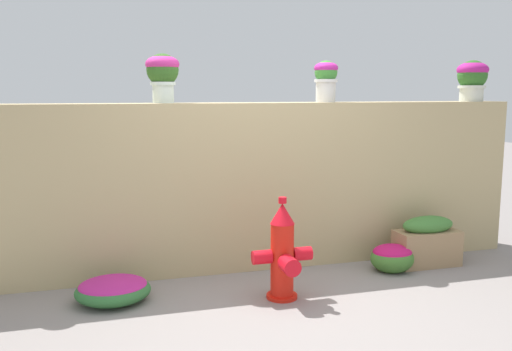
% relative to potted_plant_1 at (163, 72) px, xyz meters
% --- Properties ---
extents(ground_plane, '(24.00, 24.00, 0.00)m').
position_rel_potted_plant_1_xyz_m(ground_plane, '(0.81, -1.14, -1.89)').
color(ground_plane, gray).
extents(stone_wall, '(5.56, 0.41, 1.61)m').
position_rel_potted_plant_1_xyz_m(stone_wall, '(0.81, -0.03, -1.09)').
color(stone_wall, tan).
rests_on(stone_wall, ground).
extents(potted_plant_1, '(0.31, 0.31, 0.45)m').
position_rel_potted_plant_1_xyz_m(potted_plant_1, '(0.00, 0.00, 0.00)').
color(potted_plant_1, silver).
rests_on(potted_plant_1, stone_wall).
extents(potted_plant_2, '(0.24, 0.24, 0.41)m').
position_rel_potted_plant_1_xyz_m(potted_plant_2, '(1.60, -0.03, -0.04)').
color(potted_plant_2, silver).
rests_on(potted_plant_2, stone_wall).
extents(potted_plant_3, '(0.33, 0.33, 0.43)m').
position_rel_potted_plant_1_xyz_m(potted_plant_3, '(3.27, -0.07, -0.03)').
color(potted_plant_3, beige).
rests_on(potted_plant_3, stone_wall).
extents(fire_hydrant, '(0.51, 0.40, 0.86)m').
position_rel_potted_plant_1_xyz_m(fire_hydrant, '(0.84, -0.98, -1.51)').
color(fire_hydrant, red).
rests_on(fire_hydrant, ground).
extents(flower_bush_left, '(0.42, 0.38, 0.27)m').
position_rel_potted_plant_1_xyz_m(flower_bush_left, '(2.08, -0.60, -1.75)').
color(flower_bush_left, '#41732D').
rests_on(flower_bush_left, ground).
extents(flower_bush_right, '(0.62, 0.55, 0.21)m').
position_rel_potted_plant_1_xyz_m(flower_bush_right, '(-0.53, -0.67, -1.78)').
color(flower_bush_right, '#2F6732').
rests_on(flower_bush_right, ground).
extents(planter_box, '(0.64, 0.29, 0.50)m').
position_rel_potted_plant_1_xyz_m(planter_box, '(2.50, -0.53, -1.65)').
color(planter_box, '#9A7954').
rests_on(planter_box, ground).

